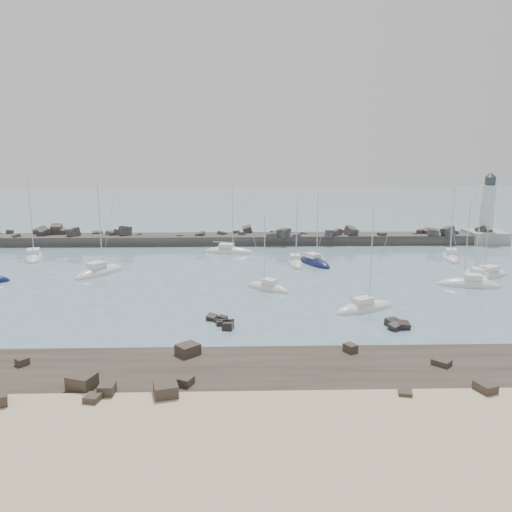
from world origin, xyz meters
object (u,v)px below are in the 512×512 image
at_px(sailboat_3, 99,273).
at_px(sailboat_9, 469,285).
at_px(sailboat_1, 34,258).
at_px(sailboat_8, 314,263).
at_px(sailboat_4, 229,252).
at_px(sailboat_7, 364,309).
at_px(sailboat_11, 487,276).
at_px(sailboat_6, 295,264).
at_px(lighthouse, 486,227).
at_px(sailboat_5, 268,288).
at_px(sailboat_10, 476,277).
at_px(sailboat_12, 450,258).

height_order(sailboat_3, sailboat_9, sailboat_3).
relative_size(sailboat_1, sailboat_8, 1.12).
bearing_deg(sailboat_4, sailboat_3, -140.69).
height_order(sailboat_7, sailboat_11, sailboat_11).
bearing_deg(sailboat_6, sailboat_4, 137.99).
xyz_separation_m(lighthouse, sailboat_4, (-50.93, -9.05, -2.96)).
bearing_deg(sailboat_5, sailboat_4, 103.27).
distance_m(sailboat_5, sailboat_10, 30.79).
relative_size(sailboat_4, sailboat_5, 1.35).
bearing_deg(sailboat_7, sailboat_10, 35.98).
relative_size(sailboat_5, sailboat_8, 0.80).
distance_m(sailboat_10, sailboat_11, 1.87).
bearing_deg(sailboat_4, sailboat_9, -35.62).
xyz_separation_m(sailboat_5, sailboat_11, (32.12, 5.85, -0.00)).
height_order(lighthouse, sailboat_6, lighthouse).
bearing_deg(sailboat_4, sailboat_7, -63.80).
relative_size(sailboat_3, sailboat_12, 1.08).
bearing_deg(sailboat_10, sailboat_9, -125.04).
bearing_deg(sailboat_12, lighthouse, 49.23).
bearing_deg(sailboat_5, sailboat_8, 61.07).
relative_size(lighthouse, sailboat_8, 1.11).
relative_size(sailboat_3, sailboat_11, 1.05).
bearing_deg(sailboat_9, sailboat_10, 54.96).
height_order(sailboat_4, sailboat_11, sailboat_4).
relative_size(sailboat_7, sailboat_8, 0.95).
xyz_separation_m(sailboat_3, sailboat_5, (24.60, -9.11, -0.02)).
relative_size(sailboat_4, sailboat_8, 1.07).
relative_size(sailboat_6, sailboat_7, 0.92).
height_order(sailboat_9, sailboat_11, sailboat_11).
distance_m(sailboat_7, sailboat_12, 34.40).
distance_m(sailboat_4, sailboat_5, 25.19).
distance_m(sailboat_5, sailboat_8, 17.12).
bearing_deg(sailboat_3, sailboat_12, 9.12).
relative_size(sailboat_5, sailboat_7, 0.84).
xyz_separation_m(sailboat_5, sailboat_9, (27.21, 0.88, 0.01)).
distance_m(sailboat_4, sailboat_11, 42.24).
relative_size(sailboat_1, sailboat_10, 1.27).
relative_size(sailboat_9, sailboat_11, 0.96).
relative_size(sailboat_1, sailboat_3, 1.03).
height_order(sailboat_3, sailboat_6, sailboat_3).
relative_size(sailboat_5, sailboat_6, 0.90).
height_order(sailboat_3, sailboat_11, sailboat_3).
relative_size(sailboat_4, sailboat_12, 1.07).
relative_size(lighthouse, sailboat_1, 0.99).
distance_m(sailboat_3, sailboat_9, 52.46).
bearing_deg(lighthouse, sailboat_12, -130.77).
height_order(lighthouse, sailboat_3, lighthouse).
xyz_separation_m(sailboat_7, sailboat_10, (19.64, 14.26, 0.00)).
bearing_deg(sailboat_12, sailboat_9, -105.06).
xyz_separation_m(lighthouse, sailboat_11, (-13.03, -27.72, -2.96)).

